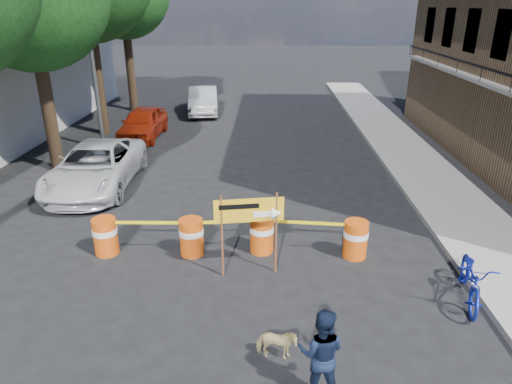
# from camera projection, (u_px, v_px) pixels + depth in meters

# --- Properties ---
(ground) EXTENTS (120.00, 120.00, 0.00)m
(ground) POSITION_uv_depth(u_px,v_px,m) (233.00, 282.00, 9.80)
(ground) COLOR black
(ground) RESTS_ON ground
(sidewalk_east) EXTENTS (2.40, 40.00, 0.15)m
(sidewalk_east) POSITION_uv_depth(u_px,v_px,m) (432.00, 181.00, 15.17)
(sidewalk_east) COLOR gray
(sidewalk_east) RESTS_ON ground
(streetlamp) EXTENTS (1.25, 0.18, 8.00)m
(streetlamp) POSITION_uv_depth(u_px,v_px,m) (91.00, 37.00, 17.05)
(streetlamp) COLOR gray
(streetlamp) RESTS_ON ground
(barrel_far_left) EXTENTS (0.58, 0.58, 0.90)m
(barrel_far_left) POSITION_uv_depth(u_px,v_px,m) (105.00, 236.00, 10.78)
(barrel_far_left) COLOR #C5440B
(barrel_far_left) RESTS_ON ground
(barrel_mid_left) EXTENTS (0.58, 0.58, 0.90)m
(barrel_mid_left) POSITION_uv_depth(u_px,v_px,m) (192.00, 236.00, 10.75)
(barrel_mid_left) COLOR #C5440B
(barrel_mid_left) RESTS_ON ground
(barrel_mid_right) EXTENTS (0.58, 0.58, 0.90)m
(barrel_mid_right) POSITION_uv_depth(u_px,v_px,m) (262.00, 234.00, 10.87)
(barrel_mid_right) COLOR #C5440B
(barrel_mid_right) RESTS_ON ground
(barrel_far_right) EXTENTS (0.58, 0.58, 0.90)m
(barrel_far_right) POSITION_uv_depth(u_px,v_px,m) (355.00, 239.00, 10.64)
(barrel_far_right) COLOR #C5440B
(barrel_far_right) RESTS_ON ground
(detour_sign) EXTENTS (1.47, 0.37, 1.91)m
(detour_sign) POSITION_uv_depth(u_px,v_px,m) (258.00, 216.00, 9.62)
(detour_sign) COLOR #592D19
(detour_sign) RESTS_ON ground
(pedestrian) EXTENTS (0.83, 0.70, 1.50)m
(pedestrian) POSITION_uv_depth(u_px,v_px,m) (321.00, 353.00, 6.76)
(pedestrian) COLOR black
(pedestrian) RESTS_ON ground
(bicycle) EXTENTS (0.91, 1.15, 1.94)m
(bicycle) POSITION_uv_depth(u_px,v_px,m) (476.00, 258.00, 8.87)
(bicycle) COLOR #1322A2
(bicycle) RESTS_ON ground
(dog) EXTENTS (0.72, 0.38, 0.59)m
(dog) POSITION_uv_depth(u_px,v_px,m) (276.00, 344.00, 7.60)
(dog) COLOR tan
(dog) RESTS_ON ground
(suv_white) EXTENTS (2.47, 5.12, 1.41)m
(suv_white) POSITION_uv_depth(u_px,v_px,m) (96.00, 167.00, 14.64)
(suv_white) COLOR silver
(suv_white) RESTS_ON ground
(sedan_red) EXTENTS (1.65, 3.94, 1.33)m
(sedan_red) POSITION_uv_depth(u_px,v_px,m) (143.00, 123.00, 20.13)
(sedan_red) COLOR #A9260E
(sedan_red) RESTS_ON ground
(sedan_silver) EXTENTS (2.02, 4.42, 1.41)m
(sedan_silver) POSITION_uv_depth(u_px,v_px,m) (203.00, 100.00, 24.68)
(sedan_silver) COLOR #ABAEB3
(sedan_silver) RESTS_ON ground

